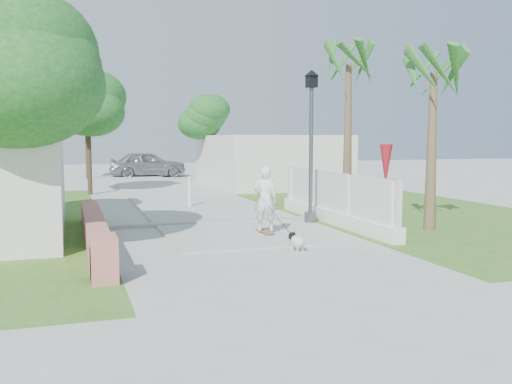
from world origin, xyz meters
name	(u,v)px	position (x,y,z in m)	size (l,w,h in m)	color
ground	(286,270)	(0.00, 0.00, 0.00)	(90.00, 90.00, 0.00)	#B7B7B2
path_strip	(147,185)	(0.00, 20.00, 0.03)	(3.20, 36.00, 0.06)	#B7B7B2
curb	(211,223)	(0.00, 6.00, 0.05)	(6.50, 0.25, 0.10)	#999993
grass_right	(387,207)	(7.00, 8.00, 0.01)	(8.00, 20.00, 0.01)	#3C6921
pink_wall	(96,233)	(-3.30, 3.55, 0.31)	(0.45, 8.20, 0.80)	#C66D65
lattice_fence	(333,205)	(3.40, 5.00, 0.54)	(0.35, 7.00, 1.50)	white
building_right	(269,160)	(6.00, 18.00, 1.30)	(6.00, 8.00, 2.60)	silver
street_lamp	(311,140)	(2.90, 5.50, 2.43)	(0.44, 0.44, 4.44)	#59595E
bollard	(190,191)	(0.20, 10.00, 0.58)	(0.14, 0.14, 1.09)	white
patio_umbrella	(386,166)	(4.80, 4.50, 1.69)	(0.36, 0.36, 2.30)	#59595E
tree_left_near	(33,73)	(-4.48, 2.98, 3.82)	(3.60, 3.60, 5.28)	#4C3826
tree_left_mid	(8,103)	(-5.48, 8.48, 3.50)	(3.20, 3.20, 4.85)	#4C3826
tree_path_left	(88,107)	(-2.98, 15.98, 3.82)	(3.40, 3.40, 5.23)	#4C3826
tree_path_right	(207,118)	(3.22, 19.98, 3.49)	(3.00, 3.00, 4.79)	#4C3826
tree_path_far	(86,115)	(-2.78, 25.98, 3.82)	(3.20, 3.20, 5.17)	#4C3826
palm_far	(349,74)	(4.60, 6.50, 4.48)	(1.80, 1.80, 5.30)	brown
palm_near	(434,82)	(5.40, 3.20, 3.95)	(1.80, 1.80, 4.70)	brown
skateboarder	(269,205)	(0.84, 3.31, 0.83)	(0.71, 2.43, 1.77)	#96623C
dog	(297,241)	(0.89, 1.64, 0.23)	(0.35, 0.61, 0.42)	silver
parked_car	(148,164)	(0.88, 26.54, 0.81)	(1.92, 4.76, 1.62)	#A5A8AD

